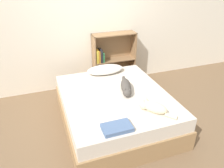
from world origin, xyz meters
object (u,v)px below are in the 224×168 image
(bed, at_px, (115,109))
(cat_dark, at_px, (126,87))
(bookshelf, at_px, (112,58))
(cat_light, at_px, (152,106))
(pillow, at_px, (105,70))

(bed, bearing_deg, cat_dark, 9.85)
(bookshelf, bearing_deg, cat_light, -93.15)
(cat_dark, relative_size, bookshelf, 0.59)
(pillow, distance_m, cat_dark, 0.71)
(cat_light, bearing_deg, cat_dark, -27.11)
(bed, xyz_separation_m, cat_dark, (0.18, 0.03, 0.33))
(pillow, height_order, bookshelf, bookshelf)
(bed, relative_size, cat_light, 4.23)
(bookshelf, bearing_deg, bed, -107.40)
(bed, xyz_separation_m, bookshelf, (0.40, 1.27, 0.29))
(pillow, height_order, cat_dark, cat_dark)
(bed, height_order, bookshelf, bookshelf)
(cat_dark, xyz_separation_m, bookshelf, (0.21, 1.23, -0.04))
(bed, bearing_deg, bookshelf, 72.60)
(pillow, distance_m, cat_light, 1.30)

